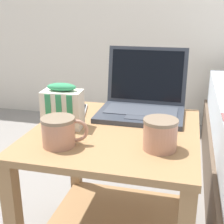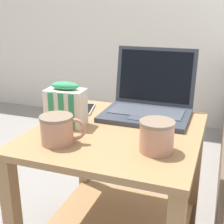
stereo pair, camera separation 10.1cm
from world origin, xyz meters
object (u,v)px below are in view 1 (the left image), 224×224
(laptop, at_px, (143,101))
(snack_bag, at_px, (63,107))
(mug_front_right, at_px, (160,132))
(mug_front_left, at_px, (59,130))
(cell_phone, at_px, (77,110))

(laptop, relative_size, snack_bag, 2.06)
(mug_front_right, bearing_deg, mug_front_left, -170.28)
(mug_front_left, distance_m, mug_front_right, 0.30)
(laptop, xyz_separation_m, cell_phone, (-0.26, -0.05, -0.05))
(mug_front_right, height_order, snack_bag, snack_bag)
(snack_bag, relative_size, cell_phone, 1.04)
(mug_front_right, distance_m, cell_phone, 0.45)
(snack_bag, bearing_deg, mug_front_left, -71.36)
(mug_front_left, bearing_deg, cell_phone, 100.99)
(mug_front_left, height_order, snack_bag, snack_bag)
(mug_front_right, relative_size, cell_phone, 0.93)
(laptop, height_order, mug_front_right, laptop)
(mug_front_right, xyz_separation_m, snack_bag, (-0.35, 0.10, 0.02))
(laptop, bearing_deg, snack_bag, -138.18)
(mug_front_left, relative_size, cell_phone, 0.91)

